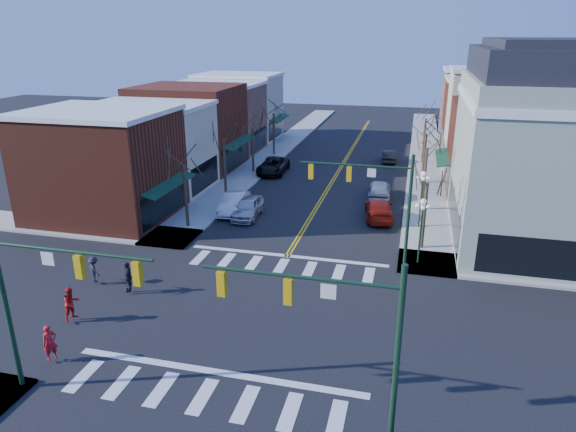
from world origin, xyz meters
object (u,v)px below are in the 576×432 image
Objects in this scene: car_left_mid at (234,203)px; lamppost_corner at (422,220)px; car_right_far at (389,156)px; car_right_mid at (379,190)px; pedestrian_red_b at (71,303)px; victorian_corner at (558,146)px; car_right_near at (379,209)px; pedestrian_dark_a at (128,277)px; lamppost_midblock at (422,190)px; pedestrian_red_a at (50,343)px; car_left_far at (273,166)px; pedestrian_dark_b at (94,269)px; car_left_near at (248,208)px.

lamppost_corner is at bearing -28.66° from car_left_mid.
lamppost_corner is 26.64m from car_right_far.
pedestrian_red_b is (-13.28, -23.94, 0.20)m from car_right_mid.
lamppost_corner is at bearing -144.14° from victorian_corner.
lamppost_corner reaches higher than car_right_near.
victorian_corner is 8.26× the size of pedestrian_dark_a.
lamppost_midblock is at bearing 176.55° from victorian_corner.
lamppost_midblock is 7.60m from car_right_mid.
car_left_mid is 2.83× the size of pedestrian_red_a.
car_left_far reaches higher than car_right_near.
car_right_near is 2.94× the size of pedestrian_red_b.
car_right_far is at bearing -78.35° from pedestrian_dark_b.
pedestrian_red_b is (-13.64, -18.89, 0.28)m from car_right_near.
car_right_near is 5.06m from car_right_mid.
car_right_near is 1.06× the size of car_right_mid.
car_right_mid is at bearing 86.25° from car_right_far.
lamppost_corner reaches higher than pedestrian_dark_b.
lamppost_midblock is at bearing -4.36° from car_left_mid.
car_left_near is 0.82× the size of car_left_far.
victorian_corner is 26.93m from car_left_far.
pedestrian_dark_a is (-12.46, -15.56, 0.28)m from car_right_near.
car_left_near is at bearing 27.97° from pedestrian_red_a.
car_left_far is (-1.60, 13.17, -0.00)m from car_left_near.
car_right_near is 2.94× the size of pedestrian_dark_a.
car_left_near reaches higher than car_left_mid.
pedestrian_red_b is (-24.98, -16.99, -5.64)m from victorian_corner.
pedestrian_dark_a reaches higher than car_right_near.
victorian_corner is 2.56× the size of car_left_far.
lamppost_corner is (-8.30, -6.00, -3.70)m from victorian_corner.
car_left_near is at bearing -33.71° from car_left_mid.
car_left_near is at bearing 61.27° from car_right_far.
car_left_far is 3.23× the size of pedestrian_red_b.
pedestrian_red_b is at bearing -133.64° from lamppost_midblock.
car_right_near is at bearing 2.65° from car_left_mid.
car_left_near is (-13.00, 5.72, -2.19)m from lamppost_corner.
car_left_mid is 2.70× the size of pedestrian_red_b.
car_right_near is at bearing -99.59° from pedestrian_dark_b.
pedestrian_red_a is 0.95× the size of pedestrian_dark_a.
car_left_near is 22.73m from car_right_far.
car_left_far is 12.68m from car_right_mid.
pedestrian_dark_a reaches higher than car_left_near.
lamppost_midblock is at bearing 95.98° from car_right_far.
pedestrian_red_a is (-1.11, -20.64, 0.21)m from car_left_mid.
pedestrian_dark_b reaches higher than car_right_far.
victorian_corner is 24.20m from car_right_far.
victorian_corner is 9.10m from lamppost_midblock.
car_right_mid reaches higher than car_left_mid.
car_left_far is at bearing 33.59° from pedestrian_red_a.
pedestrian_red_b is 1.12× the size of pedestrian_dark_b.
pedestrian_dark_b is at bearing 51.17° from car_right_mid.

